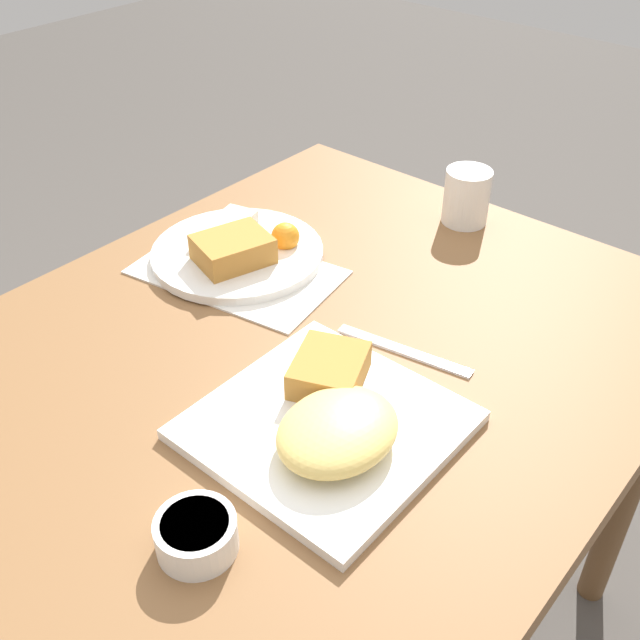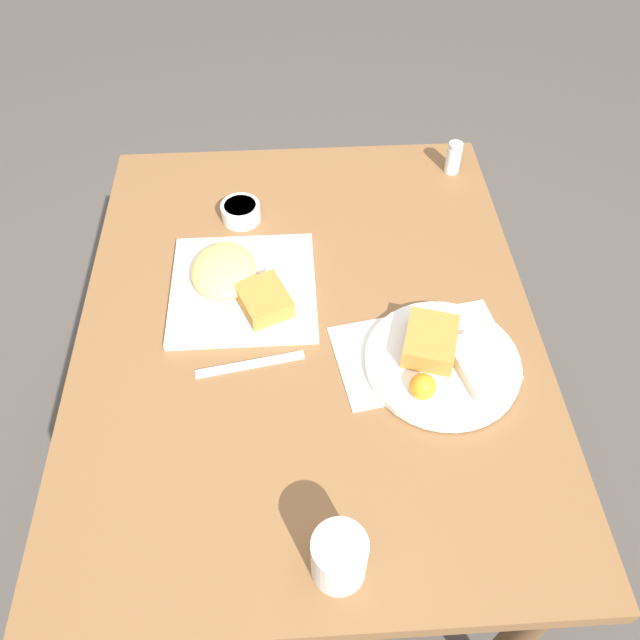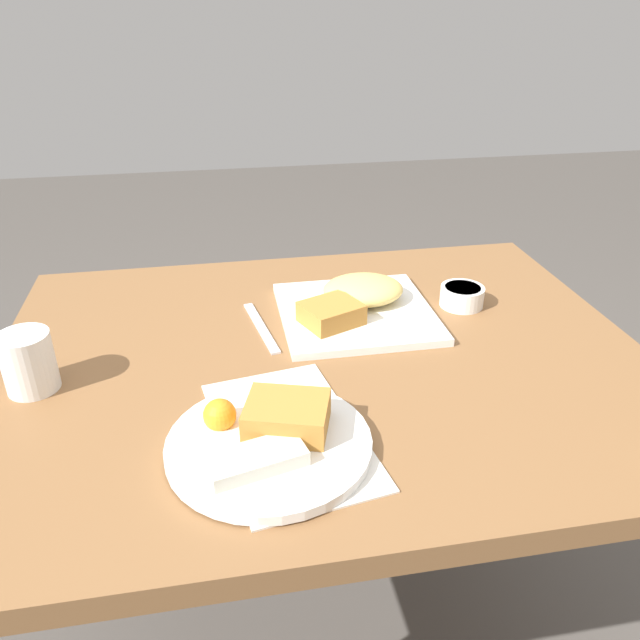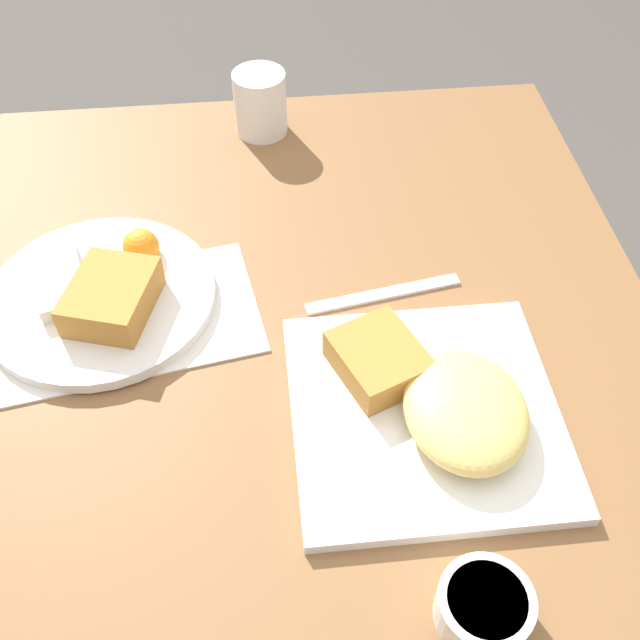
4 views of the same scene
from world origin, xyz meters
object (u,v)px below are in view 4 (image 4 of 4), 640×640
at_px(plate_oval_far, 102,293).
at_px(coffee_mug, 260,103).
at_px(sauce_ramekin, 484,607).
at_px(butter_knife, 383,294).
at_px(plate_square_near, 433,404).

relative_size(plate_oval_far, coffee_mug, 2.90).
distance_m(plate_oval_far, sauce_ramekin, 0.53).
bearing_deg(coffee_mug, butter_knife, -160.32).
distance_m(butter_knife, coffee_mug, 0.37).
bearing_deg(coffee_mug, plate_square_near, -164.33).
xyz_separation_m(plate_oval_far, coffee_mug, (0.33, -0.20, 0.03)).
bearing_deg(plate_square_near, butter_knife, 7.18).
bearing_deg(butter_knife, plate_square_near, 87.47).
height_order(butter_knife, coffee_mug, coffee_mug).
relative_size(plate_oval_far, butter_knife, 1.40).
xyz_separation_m(plate_square_near, coffee_mug, (0.52, 0.15, 0.02)).
height_order(sauce_ramekin, coffee_mug, coffee_mug).
bearing_deg(coffee_mug, sauce_ramekin, -168.50).
xyz_separation_m(butter_knife, coffee_mug, (0.35, 0.12, 0.04)).
bearing_deg(plate_oval_far, plate_square_near, -119.21).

